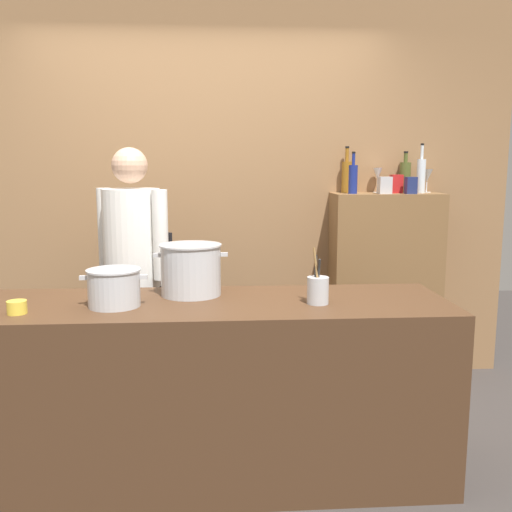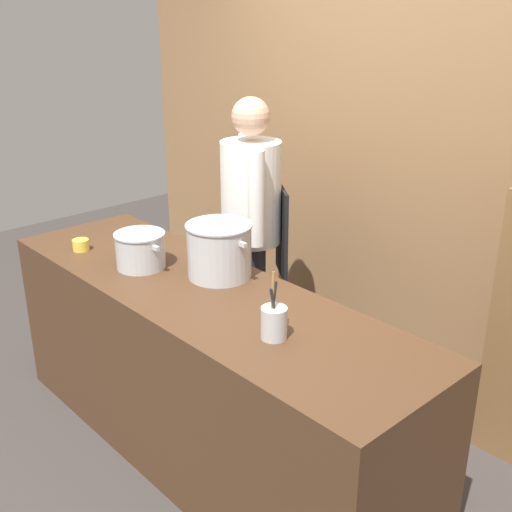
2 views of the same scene
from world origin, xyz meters
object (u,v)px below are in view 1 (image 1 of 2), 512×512
at_px(utensil_crock, 318,289).
at_px(wine_bottle_cobalt, 353,178).
at_px(chef, 134,265).
at_px(wine_bottle_amber, 347,176).
at_px(wine_glass_tall, 427,176).
at_px(spice_tin_red, 396,184).
at_px(wine_bottle_clear, 421,175).
at_px(spice_tin_silver, 385,185).
at_px(stockpot_large, 191,270).
at_px(wine_glass_wide, 378,175).
at_px(spice_tin_navy, 411,185).
at_px(butter_jar, 17,307).
at_px(wine_bottle_olive, 405,177).
at_px(stockpot_small, 114,288).

bearing_deg(utensil_crock, wine_bottle_cobalt, 69.60).
xyz_separation_m(chef, wine_bottle_amber, (1.42, 0.59, 0.52)).
distance_m(wine_glass_tall, spice_tin_red, 0.26).
relative_size(wine_bottle_amber, wine_bottle_cobalt, 1.14).
xyz_separation_m(utensil_crock, wine_bottle_clear, (0.95, 1.28, 0.52)).
bearing_deg(spice_tin_silver, wine_bottle_cobalt, 174.75).
bearing_deg(stockpot_large, wine_glass_wide, 41.41).
distance_m(utensil_crock, wine_bottle_amber, 1.53).
xyz_separation_m(utensil_crock, wine_glass_tall, (1.02, 1.35, 0.51)).
relative_size(wine_glass_tall, spice_tin_navy, 1.45).
xyz_separation_m(utensil_crock, butter_jar, (-1.37, -0.09, -0.04)).
distance_m(chef, utensil_crock, 1.25).
height_order(spice_tin_navy, spice_tin_red, spice_tin_red).
bearing_deg(stockpot_large, wine_bottle_cobalt, 42.65).
height_order(wine_bottle_olive, wine_bottle_clear, wine_bottle_clear).
relative_size(chef, wine_bottle_amber, 5.12).
xyz_separation_m(utensil_crock, wine_bottle_olive, (0.86, 1.37, 0.51)).
distance_m(wine_bottle_olive, wine_bottle_clear, 0.12).
distance_m(stockpot_large, wine_bottle_amber, 1.61).
height_order(wine_bottle_amber, wine_glass_tall, wine_bottle_amber).
bearing_deg(butter_jar, wine_glass_wide, 35.44).
distance_m(wine_glass_wide, wine_glass_tall, 0.36).
distance_m(utensil_crock, wine_glass_tall, 1.77).
height_order(stockpot_large, wine_bottle_amber, wine_bottle_amber).
relative_size(stockpot_small, wine_bottle_clear, 0.92).
xyz_separation_m(utensil_crock, spice_tin_navy, (0.84, 1.17, 0.45)).
height_order(stockpot_small, wine_bottle_cobalt, wine_bottle_cobalt).
bearing_deg(wine_glass_tall, butter_jar, -148.88).
relative_size(stockpot_large, spice_tin_silver, 3.27).
height_order(wine_glass_wide, wine_glass_tall, wine_glass_wide).
height_order(spice_tin_silver, spice_tin_navy, same).
xyz_separation_m(wine_bottle_olive, wine_glass_wide, (-0.20, -0.01, 0.01)).
bearing_deg(chef, wine_bottle_cobalt, -127.94).
xyz_separation_m(stockpot_small, utensil_crock, (0.96, -0.02, -0.02)).
height_order(stockpot_small, wine_glass_tall, wine_glass_tall).
bearing_deg(wine_bottle_clear, spice_tin_red, -178.31).
height_order(chef, wine_bottle_olive, chef).
bearing_deg(chef, spice_tin_navy, -132.68).
relative_size(stockpot_large, wine_bottle_olive, 1.30).
bearing_deg(wine_bottle_olive, stockpot_small, -143.55).
distance_m(wine_bottle_olive, wine_glass_wide, 0.20).
xyz_separation_m(wine_glass_tall, spice_tin_red, (-0.25, -0.08, -0.05)).
bearing_deg(wine_glass_tall, stockpot_large, -145.54).
relative_size(stockpot_small, spice_tin_navy, 2.74).
height_order(butter_jar, wine_bottle_cobalt, wine_bottle_cobalt).
height_order(stockpot_small, spice_tin_red, spice_tin_red).
relative_size(utensil_crock, wine_bottle_clear, 0.80).
bearing_deg(stockpot_small, spice_tin_navy, 32.61).
bearing_deg(spice_tin_red, spice_tin_navy, -57.75).
height_order(wine_bottle_clear, spice_tin_silver, wine_bottle_clear).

